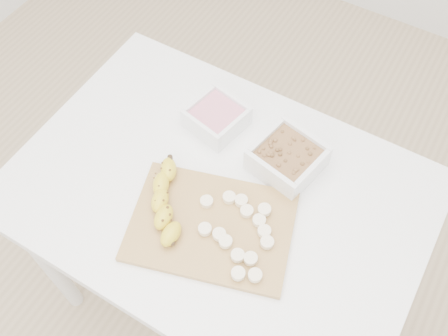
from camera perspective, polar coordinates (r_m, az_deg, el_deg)
The scene contains 7 objects.
ground at distance 1.90m, azimuth -0.47°, elevation -14.02°, with size 3.50×3.50×0.00m, color #C6AD89.
table at distance 1.30m, azimuth -0.68°, elevation -4.69°, with size 1.00×0.70×0.75m.
bowl_yogurt at distance 1.30m, azimuth -0.85°, elevation 5.84°, with size 0.16×0.16×0.06m.
bowl_granola at distance 1.23m, azimuth 7.26°, elevation 1.13°, with size 0.18×0.18×0.07m.
cutting_board at distance 1.16m, azimuth -1.46°, elevation -6.62°, with size 0.37×0.26×0.01m, color #B38C44.
banana at distance 1.16m, azimuth -6.60°, elevation -3.96°, with size 0.06×0.23×0.04m, color gold, non-canonical shape.
banana_slices at distance 1.13m, azimuth 1.90°, elevation -7.26°, with size 0.22×0.20×0.02m.
Camera 1 is at (0.32, -0.52, 1.80)m, focal length 40.00 mm.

